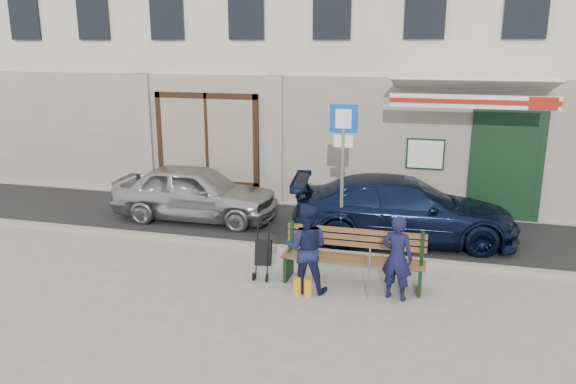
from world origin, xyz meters
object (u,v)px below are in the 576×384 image
(man, at_px, (397,258))
(woman, at_px, (306,248))
(car_silver, at_px, (195,192))
(car_navy, at_px, (403,209))
(bench, at_px, (350,258))
(stroller, at_px, (263,254))
(parking_sign, at_px, (343,153))

(man, height_order, woman, woman)
(car_silver, relative_size, car_navy, 0.83)
(man, bearing_deg, woman, 16.97)
(car_silver, bearing_deg, woman, -134.16)
(car_navy, relative_size, bench, 1.90)
(stroller, bearing_deg, woman, -29.08)
(car_silver, distance_m, woman, 4.60)
(bench, bearing_deg, parking_sign, 105.29)
(car_silver, relative_size, bench, 1.58)
(parking_sign, relative_size, woman, 1.93)
(woman, distance_m, stroller, 0.97)
(man, distance_m, stroller, 2.33)
(car_silver, xyz_separation_m, parking_sign, (3.59, -1.12, 1.30))
(man, xyz_separation_m, woman, (-1.45, -0.09, 0.05))
(man, relative_size, woman, 0.93)
(stroller, bearing_deg, car_silver, 125.03)
(woman, height_order, stroller, woman)
(bench, bearing_deg, stroller, -175.70)
(car_navy, height_order, bench, car_navy)
(parking_sign, xyz_separation_m, man, (1.22, -1.93, -1.25))
(car_navy, xyz_separation_m, parking_sign, (-1.14, -0.89, 1.28))
(car_navy, distance_m, bench, 2.56)
(car_navy, height_order, stroller, car_navy)
(bench, relative_size, man, 1.73)
(car_navy, distance_m, stroller, 3.40)
(bench, height_order, man, man)
(parking_sign, bearing_deg, bench, -76.24)
(man, bearing_deg, car_silver, -18.79)
(car_navy, relative_size, parking_sign, 1.59)
(car_silver, relative_size, man, 2.74)
(woman, bearing_deg, car_silver, -46.61)
(bench, bearing_deg, car_silver, 146.30)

